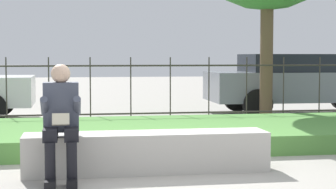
# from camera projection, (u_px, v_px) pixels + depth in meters

# --- Properties ---
(ground_plane) EXTENTS (60.00, 60.00, 0.00)m
(ground_plane) POSITION_uv_depth(u_px,v_px,m) (166.00, 171.00, 6.58)
(ground_plane) COLOR #A8A399
(stone_bench) EXTENTS (2.83, 0.52, 0.46)m
(stone_bench) POSITION_uv_depth(u_px,v_px,m) (147.00, 154.00, 6.53)
(stone_bench) COLOR beige
(stone_bench) RESTS_ON ground_plane
(person_seated_reader) EXTENTS (0.42, 0.73, 1.26)m
(person_seated_reader) POSITION_uv_depth(u_px,v_px,m) (61.00, 117.00, 6.04)
(person_seated_reader) COLOR black
(person_seated_reader) RESTS_ON ground_plane
(grass_berm) EXTENTS (10.29, 2.90, 0.27)m
(grass_berm) POSITION_uv_depth(u_px,v_px,m) (143.00, 134.00, 8.68)
(grass_berm) COLOR #569342
(grass_berm) RESTS_ON ground_plane
(iron_fence) EXTENTS (8.29, 0.03, 1.33)m
(iron_fence) POSITION_uv_depth(u_px,v_px,m) (131.00, 91.00, 10.53)
(iron_fence) COLOR #332D28
(iron_fence) RESTS_ON ground_plane
(car_parked_right) EXTENTS (4.48, 1.95, 1.39)m
(car_parked_right) POSITION_uv_depth(u_px,v_px,m) (302.00, 82.00, 13.04)
(car_parked_right) COLOR slate
(car_parked_right) RESTS_ON ground_plane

